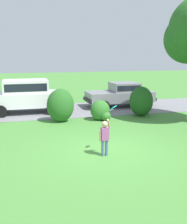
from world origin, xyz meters
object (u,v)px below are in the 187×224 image
object	(u,v)px
frisbee	(113,108)
parked_sedan	(121,94)
parked_suv	(26,95)
child_thrower	(105,135)

from	to	relation	value
frisbee	parked_sedan	bearing A→B (deg)	68.24
parked_suv	child_thrower	distance (m)	8.09
parked_sedan	parked_suv	world-z (taller)	parked_suv
parked_sedan	child_thrower	size ratio (longest dim) A/B	3.45
parked_suv	child_thrower	xyz separation A→B (m)	(2.42, -7.71, -0.36)
parked_suv	frisbee	bearing A→B (deg)	-69.47
child_thrower	frisbee	world-z (taller)	frisbee
parked_sedan	parked_suv	distance (m)	5.97
parked_sedan	parked_suv	size ratio (longest dim) A/B	0.94
parked_sedan	frisbee	distance (m)	8.54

